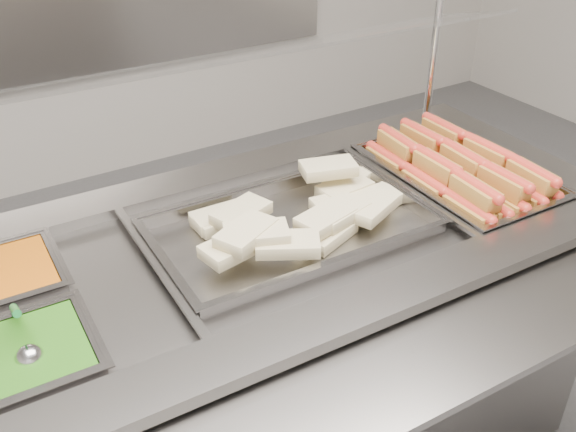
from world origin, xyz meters
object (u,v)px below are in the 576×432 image
sneeze_guard (226,63)px  pan_wraps (291,231)px  pan_hotdogs (456,183)px  steam_counter (273,360)px  serving_spoon (27,349)px

sneeze_guard → pan_wraps: sneeze_guard is taller
pan_hotdogs → pan_wraps: bearing=178.4°
steam_counter → pan_hotdogs: bearing=-1.6°
serving_spoon → steam_counter: bearing=12.1°
pan_hotdogs → sneeze_guard: bearing=159.1°
sneeze_guard → serving_spoon: sneeze_guard is taller
serving_spoon → sneeze_guard: bearing=29.3°
steam_counter → serving_spoon: 0.76m
steam_counter → pan_hotdogs: 0.73m
steam_counter → sneeze_guard: sneeze_guard is taller
sneeze_guard → pan_wraps: bearing=-76.3°
pan_wraps → serving_spoon: 0.68m
steam_counter → serving_spoon: serving_spoon is taller
sneeze_guard → pan_hotdogs: bearing=-20.9°
pan_wraps → steam_counter: bearing=178.4°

